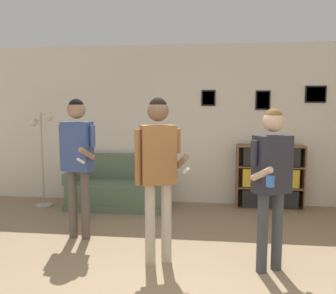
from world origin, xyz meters
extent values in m
cube|color=silver|center=(0.00, 3.64, 1.35)|extent=(7.97, 0.06, 2.70)
cube|color=black|center=(2.01, 3.59, 1.86)|extent=(0.33, 0.02, 0.27)
cube|color=gray|center=(2.01, 3.59, 1.86)|extent=(0.29, 0.01, 0.23)
cube|color=black|center=(1.18, 3.59, 1.77)|extent=(0.24, 0.02, 0.32)
cube|color=gray|center=(1.18, 3.59, 1.77)|extent=(0.20, 0.01, 0.27)
cube|color=black|center=(0.28, 3.59, 1.81)|extent=(0.23, 0.02, 0.26)
cube|color=gray|center=(0.28, 3.59, 1.81)|extent=(0.19, 0.01, 0.22)
cube|color=#5B7056|center=(-1.18, 3.17, 0.05)|extent=(1.64, 0.80, 0.10)
cube|color=#5B7056|center=(-1.18, 3.17, 0.26)|extent=(1.58, 0.74, 0.32)
cube|color=#5B7056|center=(-1.18, 3.50, 0.63)|extent=(1.58, 0.14, 0.42)
cube|color=#5B7056|center=(-1.94, 3.17, 0.51)|extent=(0.12, 0.74, 0.18)
cube|color=#5B7056|center=(-0.42, 3.17, 0.51)|extent=(0.12, 0.74, 0.18)
cube|color=brown|center=(0.77, 3.42, 0.52)|extent=(0.02, 0.30, 1.04)
cube|color=brown|center=(1.83, 3.42, 0.52)|extent=(0.02, 0.30, 1.04)
cube|color=brown|center=(1.30, 3.56, 0.52)|extent=(1.08, 0.01, 1.04)
cube|color=brown|center=(1.30, 3.42, 0.01)|extent=(1.03, 0.30, 0.02)
cube|color=brown|center=(1.30, 3.42, 1.03)|extent=(1.03, 0.30, 0.02)
cube|color=brown|center=(1.30, 3.42, 0.35)|extent=(1.03, 0.30, 0.02)
cube|color=brown|center=(1.30, 3.42, 0.69)|extent=(1.03, 0.30, 0.02)
cube|color=black|center=(1.30, 3.41, 0.17)|extent=(0.89, 0.26, 0.29)
cube|color=gold|center=(1.30, 3.41, 0.52)|extent=(0.89, 0.26, 0.29)
cube|color=black|center=(1.30, 3.41, 0.86)|extent=(0.89, 0.26, 0.29)
cylinder|color=#ADA89E|center=(-2.43, 3.05, 0.01)|extent=(0.28, 0.28, 0.03)
cylinder|color=#ADA89E|center=(-2.43, 3.05, 0.80)|extent=(0.03, 0.03, 1.54)
cylinder|color=#ADA89E|center=(-2.36, 3.05, 1.54)|extent=(0.02, 0.16, 0.02)
sphere|color=beige|center=(-2.29, 3.05, 1.51)|extent=(0.15, 0.15, 0.15)
cylinder|color=#ADA89E|center=(-2.50, 3.05, 1.44)|extent=(0.02, 0.16, 0.02)
sphere|color=beige|center=(-2.57, 3.05, 1.41)|extent=(0.15, 0.15, 0.15)
cylinder|color=brown|center=(-1.40, 1.72, 0.44)|extent=(0.11, 0.11, 0.87)
cylinder|color=brown|center=(-1.22, 1.69, 0.44)|extent=(0.11, 0.11, 0.87)
cube|color=#384C84|center=(-1.31, 1.70, 1.18)|extent=(0.39, 0.26, 0.62)
sphere|color=#997051|center=(-1.31, 1.70, 1.64)|extent=(0.23, 0.23, 0.23)
sphere|color=black|center=(-1.31, 1.70, 1.68)|extent=(0.19, 0.19, 0.19)
cylinder|color=#384C84|center=(-1.10, 1.66, 1.32)|extent=(0.07, 0.07, 0.26)
cylinder|color=#997051|center=(-1.12, 1.52, 1.12)|extent=(0.12, 0.32, 0.19)
cylinder|color=white|center=(-1.15, 1.38, 1.06)|extent=(0.06, 0.15, 0.09)
cylinder|color=#384C84|center=(-1.52, 1.74, 1.16)|extent=(0.07, 0.07, 0.58)
cylinder|color=#B7AD99|center=(-0.28, 1.05, 0.44)|extent=(0.11, 0.11, 0.88)
cylinder|color=#B7AD99|center=(-0.11, 1.12, 0.44)|extent=(0.11, 0.11, 0.88)
cube|color=#936033|center=(-0.19, 1.09, 1.19)|extent=(0.41, 0.32, 0.62)
sphere|color=brown|center=(-0.19, 1.09, 1.65)|extent=(0.23, 0.23, 0.23)
sphere|color=black|center=(-0.19, 1.09, 1.69)|extent=(0.19, 0.19, 0.19)
cylinder|color=#936033|center=(0.00, 1.17, 1.33)|extent=(0.07, 0.07, 0.26)
cylinder|color=brown|center=(0.06, 1.03, 1.13)|extent=(0.18, 0.32, 0.19)
cylinder|color=white|center=(0.11, 0.90, 1.06)|extent=(0.08, 0.14, 0.09)
cylinder|color=#936033|center=(-0.39, 1.00, 1.17)|extent=(0.07, 0.07, 0.58)
cylinder|color=#3D4247|center=(0.89, 1.00, 0.41)|extent=(0.11, 0.11, 0.82)
cylinder|color=#3D4247|center=(1.05, 1.08, 0.41)|extent=(0.11, 0.11, 0.82)
cube|color=#282833|center=(0.97, 1.04, 1.11)|extent=(0.41, 0.34, 0.58)
sphere|color=#D1A889|center=(0.97, 1.04, 1.55)|extent=(0.21, 0.21, 0.21)
sphere|color=brown|center=(0.97, 1.04, 1.58)|extent=(0.18, 0.18, 0.18)
cylinder|color=#282833|center=(1.16, 1.14, 1.09)|extent=(0.07, 0.07, 0.55)
cylinder|color=#282833|center=(0.78, 0.94, 1.24)|extent=(0.07, 0.07, 0.25)
cylinder|color=#D1A889|center=(0.84, 0.82, 1.06)|extent=(0.19, 0.30, 0.18)
cylinder|color=blue|center=(0.90, 0.70, 1.01)|extent=(0.08, 0.08, 0.10)
cylinder|color=black|center=(-1.49, 2.47, 0.10)|extent=(0.07, 0.07, 0.21)
cylinder|color=black|center=(-1.49, 2.47, 0.25)|extent=(0.03, 0.03, 0.09)
camera|label=1|loc=(0.39, -2.76, 1.73)|focal=40.00mm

